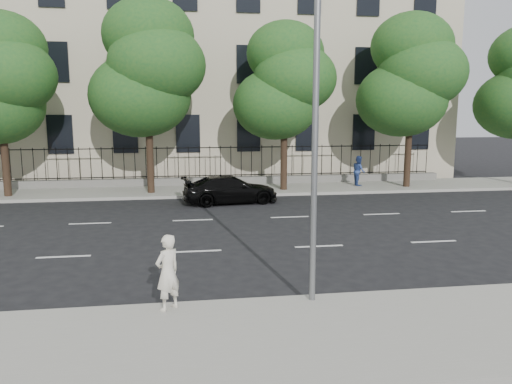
% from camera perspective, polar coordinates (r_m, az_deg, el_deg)
% --- Properties ---
extents(ground, '(120.00, 120.00, 0.00)m').
position_cam_1_polar(ground, '(13.57, -6.58, -9.70)').
color(ground, black).
rests_on(ground, ground).
extents(near_sidewalk, '(60.00, 4.00, 0.15)m').
position_cam_1_polar(near_sidewalk, '(9.84, -5.78, -16.92)').
color(near_sidewalk, gray).
rests_on(near_sidewalk, ground).
extents(far_sidewalk, '(60.00, 4.00, 0.15)m').
position_cam_1_polar(far_sidewalk, '(27.17, -7.56, 0.17)').
color(far_sidewalk, gray).
rests_on(far_sidewalk, ground).
extents(lane_markings, '(49.60, 4.62, 0.01)m').
position_cam_1_polar(lane_markings, '(18.12, -7.08, -4.75)').
color(lane_markings, silver).
rests_on(lane_markings, ground).
extents(masonry_building, '(34.60, 12.11, 18.50)m').
position_cam_1_polar(masonry_building, '(36.05, -8.13, 16.71)').
color(masonry_building, '#BCB096').
rests_on(masonry_building, ground).
extents(iron_fence, '(30.00, 0.50, 2.20)m').
position_cam_1_polar(iron_fence, '(28.77, -7.64, 1.84)').
color(iron_fence, slate).
rests_on(iron_fence, far_sidewalk).
extents(street_light, '(0.25, 3.32, 8.05)m').
position_cam_1_polar(street_light, '(11.42, 6.18, 12.97)').
color(street_light, slate).
rests_on(street_light, near_sidewalk).
extents(tree_b, '(5.53, 5.12, 8.97)m').
position_cam_1_polar(tree_b, '(27.59, -27.16, 11.39)').
color(tree_b, '#382619').
rests_on(tree_b, far_sidewalk).
extents(tree_c, '(5.89, 5.50, 9.80)m').
position_cam_1_polar(tree_c, '(26.30, -12.25, 13.58)').
color(tree_c, '#382619').
rests_on(tree_c, far_sidewalk).
extents(tree_d, '(5.34, 4.94, 8.84)m').
position_cam_1_polar(tree_d, '(26.76, 3.30, 12.48)').
color(tree_d, '#382619').
rests_on(tree_d, far_sidewalk).
extents(tree_e, '(5.71, 5.31, 9.46)m').
position_cam_1_polar(tree_e, '(29.01, 17.32, 12.55)').
color(tree_e, '#382619').
rests_on(tree_e, far_sidewalk).
extents(black_sedan, '(4.71, 2.39, 1.31)m').
position_cam_1_polar(black_sedan, '(23.69, -2.96, 0.29)').
color(black_sedan, black).
rests_on(black_sedan, ground).
extents(woman_near, '(0.72, 0.70, 1.67)m').
position_cam_1_polar(woman_near, '(10.98, -10.07, -9.03)').
color(woman_near, silver).
rests_on(woman_near, near_sidewalk).
extents(pedestrian_far, '(0.67, 0.84, 1.68)m').
position_cam_1_polar(pedestrian_far, '(28.74, 11.66, 2.41)').
color(pedestrian_far, navy).
rests_on(pedestrian_far, far_sidewalk).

